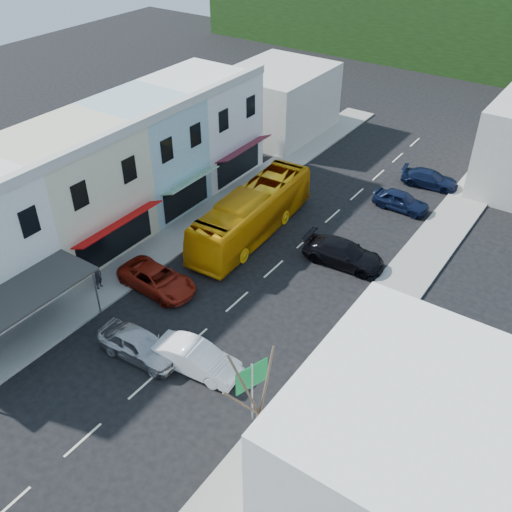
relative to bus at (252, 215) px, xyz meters
The scene contains 18 objects.
ground 11.33m from the bus, 71.62° to the right, with size 120.00×120.00×0.00m, color black.
sidewalk_left 4.28m from the bus, behind, with size 3.00×52.00×0.15m, color gray.
sidewalk_right 11.15m from the bus, ahead, with size 3.00×52.00×0.15m, color gray.
shopfront_row 10.87m from the bus, 147.76° to the right, with size 8.25×30.00×8.00m.
right_building 22.60m from the bus, 40.69° to the right, with size 8.00×9.00×8.00m, color silver.
distant_block_left 18.47m from the bus, 117.36° to the left, with size 8.00×10.00×6.00m, color #B7B2A8.
hillside 54.73m from the bus, 87.81° to the left, with size 80.00×26.00×14.00m.
bus is the anchor object (origin of this frame).
car_silver 13.37m from the bus, 81.53° to the right, with size 1.80×4.40×1.40m, color #B6B6BB.
car_white 13.29m from the bus, 67.51° to the right, with size 1.80×4.40×1.40m, color white.
car_red 8.53m from the bus, 98.34° to the right, with size 1.90×4.60×1.40m, color maroon.
car_black_near 6.99m from the bus, ahead, with size 1.84×4.50×1.40m, color black.
car_navy_mid 11.69m from the bus, 51.76° to the left, with size 1.80×4.40×1.40m, color black.
car_navy_far 15.91m from the bus, 61.07° to the left, with size 1.84×4.50×1.40m, color black.
pedestrian_left 11.29m from the bus, 111.48° to the right, with size 0.60×0.40×1.70m, color black.
direction_sign 16.31m from the bus, 55.07° to the right, with size 0.74×1.70×3.85m, color #056027, non-canonical shape.
street_tree 19.08m from the bus, 54.08° to the right, with size 2.97×2.97×7.53m, color #34291D, non-canonical shape.
traffic_signal 22.02m from the bus, 64.88° to the left, with size 0.61×1.05×4.99m, color black, non-canonical shape.
Camera 1 is at (15.90, -16.99, 22.06)m, focal length 40.00 mm.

